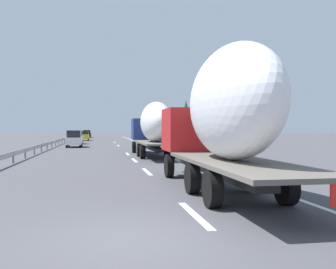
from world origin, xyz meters
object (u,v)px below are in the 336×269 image
at_px(car_silver_hatch, 76,137).
at_px(truck_trailing, 222,114).
at_px(car_yellow_coupe, 84,136).
at_px(road_sign, 156,129).
at_px(truck_lead, 153,126).
at_px(car_black_suv, 87,134).
at_px(car_white_van, 74,139).

bearing_deg(car_silver_hatch, truck_trailing, -170.49).
height_order(truck_trailing, car_yellow_coupe, truck_trailing).
height_order(truck_trailing, road_sign, truck_trailing).
distance_m(truck_lead, car_silver_hatch, 27.89).
distance_m(truck_lead, road_sign, 20.44).
bearing_deg(truck_lead, car_black_suv, 6.20).
xyz_separation_m(car_white_van, car_yellow_coupe, (25.26, -0.16, -0.07)).
distance_m(car_silver_hatch, car_yellow_coupe, 15.39).
bearing_deg(car_black_suv, truck_trailing, -175.10).
relative_size(truck_lead, car_white_van, 2.83).
xyz_separation_m(truck_trailing, car_white_van, (34.53, 7.13, -1.72)).
relative_size(car_silver_hatch, road_sign, 1.33).
height_order(truck_lead, road_sign, truck_lead).
bearing_deg(car_white_van, road_sign, -72.43).
distance_m(car_yellow_coupe, road_sign, 24.25).
distance_m(car_white_van, car_black_suv, 48.82).
bearing_deg(car_silver_hatch, road_sign, -122.22).
bearing_deg(car_white_van, truck_trailing, -168.33).
relative_size(car_black_suv, road_sign, 1.57).
relative_size(truck_trailing, car_yellow_coupe, 2.98).
bearing_deg(road_sign, car_silver_hatch, 57.78).
xyz_separation_m(truck_trailing, car_black_suv, (83.35, 7.15, -1.77)).
bearing_deg(road_sign, truck_lead, 171.28).
bearing_deg(car_white_van, truck_lead, -157.19).
bearing_deg(car_silver_hatch, car_yellow_coupe, -1.72).
distance_m(truck_lead, truck_trailing, 17.57).
relative_size(truck_lead, truck_trailing, 1.07).
bearing_deg(car_black_suv, car_silver_hatch, 179.57).
xyz_separation_m(truck_lead, car_black_suv, (65.79, 7.15, -1.47)).
bearing_deg(car_black_suv, road_sign, -167.33).
height_order(truck_trailing, car_black_suv, truck_trailing).
bearing_deg(car_silver_hatch, car_black_suv, -0.43).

